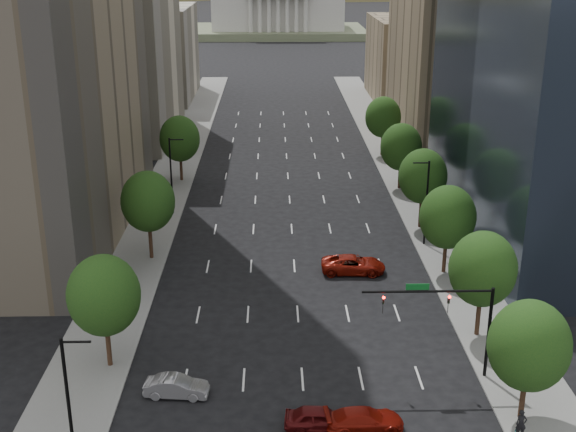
{
  "coord_description": "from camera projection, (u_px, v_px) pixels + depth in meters",
  "views": [
    {
      "loc": [
        -1.97,
        -15.71,
        28.89
      ],
      "look_at": [
        -0.77,
        42.0,
        8.0
      ],
      "focal_mm": 46.41,
      "sensor_mm": 36.0,
      "label": 1
    }
  ],
  "objects": [
    {
      "name": "tree_right_1",
      "position": [
        483.0,
        269.0,
        56.8
      ],
      "size": [
        5.2,
        5.2,
        8.75
      ],
      "color": "#382316",
      "rests_on": "ground"
    },
    {
      "name": "tree_left_2",
      "position": [
        180.0,
        139.0,
        95.76
      ],
      "size": [
        5.2,
        5.2,
        8.68
      ],
      "color": "#382316",
      "rests_on": "ground"
    },
    {
      "name": "filler_right",
      "position": [
        408.0,
        59.0,
        147.44
      ],
      "size": [
        14.0,
        26.0,
        16.0
      ],
      "primitive_type": "cube",
      "color": "#8C7759",
      "rests_on": "ground"
    },
    {
      "name": "car_red_near",
      "position": [
        364.0,
        420.0,
        47.03
      ],
      "size": [
        5.24,
        2.52,
        1.47
      ],
      "primitive_type": "imported",
      "rotation": [
        0.0,
        0.0,
        1.66
      ],
      "color": "maroon",
      "rests_on": "ground"
    },
    {
      "name": "midrise_cream_left",
      "position": [
        123.0,
        25.0,
        115.02
      ],
      "size": [
        14.0,
        30.0,
        35.0
      ],
      "primitive_type": "cube",
      "color": "beige",
      "rests_on": "ground"
    },
    {
      "name": "tree_right_5",
      "position": [
        383.0,
        117.0,
        107.56
      ],
      "size": [
        5.2,
        5.2,
        8.75
      ],
      "color": "#382316",
      "rests_on": "ground"
    },
    {
      "name": "filler_left",
      "position": [
        158.0,
        53.0,
        148.94
      ],
      "size": [
        14.0,
        26.0,
        18.0
      ],
      "primitive_type": "cube",
      "color": "beige",
      "rests_on": "ground"
    },
    {
      "name": "foothills",
      "position": [
        317.0,
        35.0,
        601.67
      ],
      "size": [
        720.0,
        413.0,
        263.0
      ],
      "color": "brown",
      "rests_on": "ground"
    },
    {
      "name": "streetlight_rn",
      "position": [
        426.0,
        201.0,
        74.95
      ],
      "size": [
        1.7,
        0.2,
        9.0
      ],
      "color": "black",
      "rests_on": "ground"
    },
    {
      "name": "streetlight_ls",
      "position": [
        70.0,
        404.0,
        41.53
      ],
      "size": [
        1.7,
        0.2,
        9.0
      ],
      "color": "black",
      "rests_on": "ground"
    },
    {
      "name": "capitol",
      "position": [
        278.0,
        10.0,
        256.47
      ],
      "size": [
        60.0,
        40.0,
        35.2
      ],
      "color": "#596647",
      "rests_on": "ground"
    },
    {
      "name": "tree_right_0",
      "position": [
        529.0,
        346.0,
        46.58
      ],
      "size": [
        5.2,
        5.2,
        8.39
      ],
      "color": "#382316",
      "rests_on": "ground"
    },
    {
      "name": "traffic_signal",
      "position": [
        455.0,
        312.0,
        51.28
      ],
      "size": [
        9.12,
        0.4,
        7.38
      ],
      "color": "black",
      "rests_on": "ground"
    },
    {
      "name": "tree_right_4",
      "position": [
        401.0,
        147.0,
        92.62
      ],
      "size": [
        5.2,
        5.2,
        8.46
      ],
      "color": "#382316",
      "rests_on": "ground"
    },
    {
      "name": "parking_tan_right",
      "position": [
        448.0,
        43.0,
        114.03
      ],
      "size": [
        14.0,
        30.0,
        30.0
      ],
      "primitive_type": "cube",
      "color": "#8C7759",
      "rests_on": "ground"
    },
    {
      "name": "sidewalk_left",
      "position": [
        149.0,
        229.0,
        80.71
      ],
      "size": [
        6.0,
        200.0,
        0.15
      ],
      "primitive_type": "cube",
      "color": "slate",
      "rests_on": "ground"
    },
    {
      "name": "car_maroon",
      "position": [
        320.0,
        419.0,
        47.11
      ],
      "size": [
        4.58,
        2.06,
        1.53
      ],
      "primitive_type": "imported",
      "rotation": [
        0.0,
        0.0,
        1.51
      ],
      "color": "#500D0E",
      "rests_on": "ground"
    },
    {
      "name": "sidewalk_right",
      "position": [
        433.0,
        227.0,
        81.32
      ],
      "size": [
        6.0,
        200.0,
        0.15
      ],
      "primitive_type": "cube",
      "color": "slate",
      "rests_on": "ground"
    },
    {
      "name": "car_red_far",
      "position": [
        353.0,
        264.0,
        69.85
      ],
      "size": [
        6.13,
        3.04,
        1.67
      ],
      "primitive_type": "imported",
      "rotation": [
        0.0,
        0.0,
        1.53
      ],
      "color": "maroon",
      "rests_on": "ground"
    },
    {
      "name": "car_silver",
      "position": [
        177.0,
        387.0,
        50.62
      ],
      "size": [
        4.51,
        1.93,
        1.44
      ],
      "primitive_type": "imported",
      "rotation": [
        0.0,
        0.0,
        1.48
      ],
      "color": "gray",
      "rests_on": "ground"
    },
    {
      "name": "streetlight_ln",
      "position": [
        172.0,
        174.0,
        83.83
      ],
      "size": [
        1.7,
        0.2,
        9.0
      ],
      "color": "black",
      "rests_on": "ground"
    },
    {
      "name": "tree_left_0",
      "position": [
        104.0,
        295.0,
        52.49
      ],
      "size": [
        5.2,
        5.2,
        8.75
      ],
      "color": "#382316",
      "rests_on": "ground"
    },
    {
      "name": "tree_right_3",
      "position": [
        423.0,
        176.0,
        79.31
      ],
      "size": [
        5.2,
        5.2,
        8.89
      ],
      "color": "#382316",
      "rests_on": "ground"
    },
    {
      "name": "tree_right_2",
      "position": [
        448.0,
        217.0,
        68.13
      ],
      "size": [
        5.2,
        5.2,
        8.61
      ],
      "color": "#382316",
      "rests_on": "ground"
    },
    {
      "name": "tree_left_1",
      "position": [
        148.0,
        201.0,
        71.22
      ],
      "size": [
        5.2,
        5.2,
        8.97
      ],
      "color": "#382316",
      "rests_on": "ground"
    }
  ]
}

